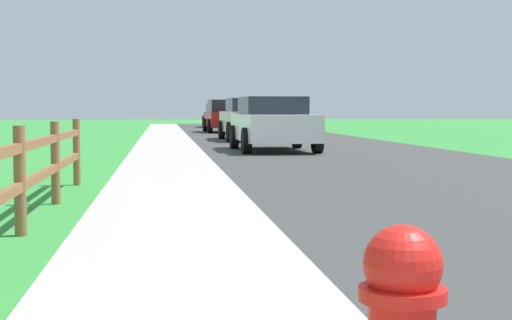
% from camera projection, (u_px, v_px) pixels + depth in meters
% --- Properties ---
extents(ground_plane, '(120.00, 120.00, 0.00)m').
position_uv_depth(ground_plane, '(197.00, 144.00, 25.65)').
color(ground_plane, '#328938').
extents(road_asphalt, '(7.00, 66.00, 0.01)m').
position_uv_depth(road_asphalt, '(291.00, 141.00, 28.05)').
color(road_asphalt, '#3A3A3A').
rests_on(road_asphalt, ground).
extents(curb_concrete, '(6.00, 66.00, 0.01)m').
position_uv_depth(curb_concrete, '(108.00, 142.00, 27.27)').
color(curb_concrete, '#B4ACA4').
rests_on(curb_concrete, ground).
extents(grass_verge, '(5.00, 66.00, 0.00)m').
position_uv_depth(grass_verge, '(64.00, 142.00, 27.09)').
color(grass_verge, '#328938').
rests_on(grass_verge, ground).
extents(parked_suv_white, '(2.18, 4.50, 1.50)m').
position_uv_depth(parked_suv_white, '(273.00, 123.00, 21.74)').
color(parked_suv_white, white).
rests_on(parked_suv_white, ground).
extents(parked_car_beige, '(2.09, 4.95, 1.56)m').
position_uv_depth(parked_car_beige, '(250.00, 119.00, 29.09)').
color(parked_car_beige, '#C6B793').
rests_on(parked_car_beige, ground).
extents(parked_car_red, '(2.25, 4.38, 1.62)m').
position_uv_depth(parked_car_red, '(227.00, 116.00, 38.94)').
color(parked_car_red, maroon).
rests_on(parked_car_red, ground).
extents(parked_car_blue, '(2.10, 4.51, 1.51)m').
position_uv_depth(parked_car_blue, '(220.00, 115.00, 49.71)').
color(parked_car_blue, navy).
rests_on(parked_car_blue, ground).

